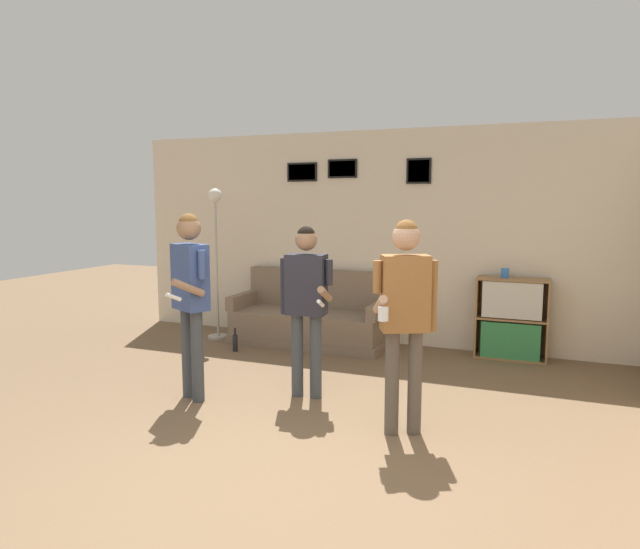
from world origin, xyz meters
name	(u,v)px	position (x,y,z in m)	size (l,w,h in m)	color
ground_plane	(260,492)	(0.00, 0.00, 0.00)	(20.00, 20.00, 0.00)	brown
wall_back	(409,238)	(0.00, 4.03, 1.36)	(7.68, 0.08, 2.70)	beige
couch	(310,320)	(-1.18, 3.61, 0.30)	(1.99, 0.80, 0.92)	#7A6651
bookshelf	(512,319)	(1.26, 3.81, 0.47)	(0.80, 0.30, 0.94)	olive
floor_lamp	(216,244)	(-2.43, 3.42, 1.26)	(0.28, 0.28, 1.98)	#ADA89E
person_player_foreground_left	(190,286)	(-1.38, 1.29, 1.06)	(0.45, 0.59, 1.71)	#3D4247
person_player_foreground_center	(306,294)	(-0.42, 1.73, 0.97)	(0.52, 0.43, 1.59)	#3D4247
person_watcher_holding_cup	(405,304)	(0.61, 1.23, 1.03)	(0.46, 0.55, 1.68)	brown
bottle_on_floor	(235,342)	(-1.87, 2.90, 0.11)	(0.06, 0.06, 0.29)	black
drinking_cup	(505,273)	(1.17, 3.81, 1.00)	(0.09, 0.09, 0.11)	blue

